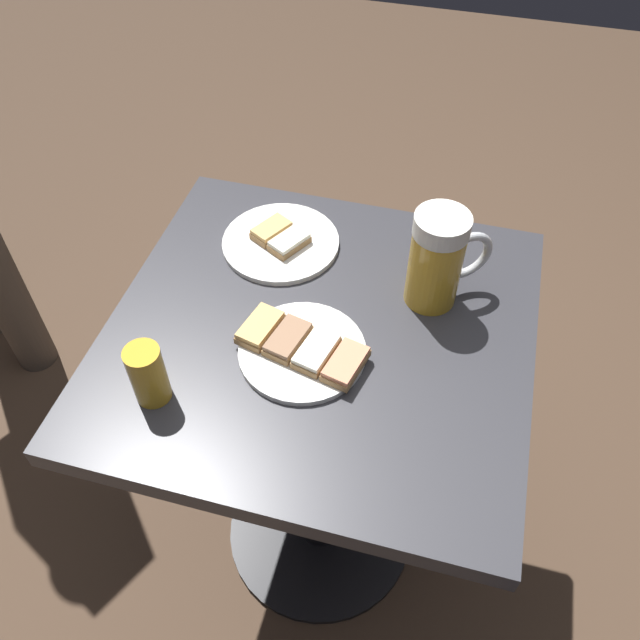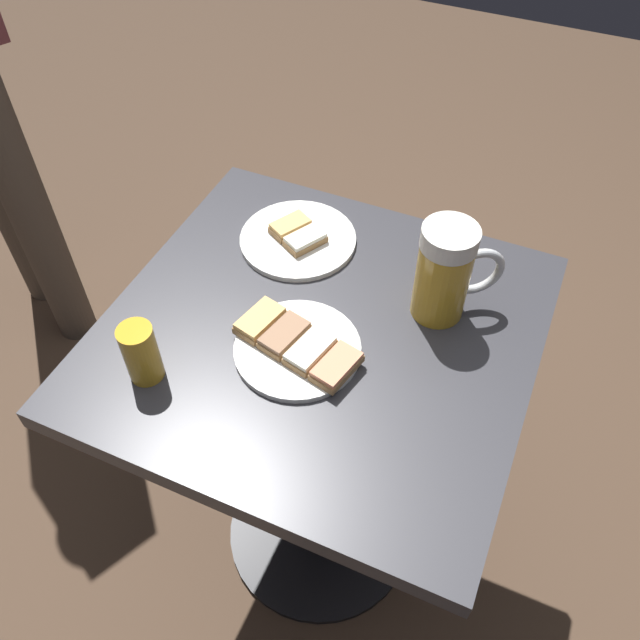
{
  "view_description": "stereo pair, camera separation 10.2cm",
  "coord_description": "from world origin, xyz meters",
  "views": [
    {
      "loc": [
        -0.17,
        0.65,
        1.56
      ],
      "look_at": [
        0.0,
        0.0,
        0.79
      ],
      "focal_mm": 36.82,
      "sensor_mm": 36.0,
      "label": 1
    },
    {
      "loc": [
        -0.27,
        0.62,
        1.56
      ],
      "look_at": [
        0.0,
        0.0,
        0.79
      ],
      "focal_mm": 36.82,
      "sensor_mm": 36.0,
      "label": 2
    }
  ],
  "objects": [
    {
      "name": "ground_plane",
      "position": [
        0.0,
        0.0,
        0.0
      ],
      "size": [
        6.0,
        6.0,
        0.0
      ],
      "primitive_type": "plane",
      "color": "#4C3828"
    },
    {
      "name": "cafe_table",
      "position": [
        0.0,
        0.0,
        0.57
      ],
      "size": [
        0.67,
        0.64,
        0.77
      ],
      "color": "black",
      "rests_on": "ground_plane"
    },
    {
      "name": "plate_near",
      "position": [
        0.01,
        0.06,
        0.78
      ],
      "size": [
        0.21,
        0.2,
        0.03
      ],
      "color": "white",
      "rests_on": "cafe_table"
    },
    {
      "name": "plate_far",
      "position": [
        0.12,
        -0.17,
        0.78
      ],
      "size": [
        0.21,
        0.21,
        0.03
      ],
      "color": "white",
      "rests_on": "cafe_table"
    },
    {
      "name": "beer_mug",
      "position": [
        -0.16,
        -0.11,
        0.86
      ],
      "size": [
        0.13,
        0.11,
        0.17
      ],
      "color": "gold",
      "rests_on": "cafe_table"
    },
    {
      "name": "beer_glass_small",
      "position": [
        0.2,
        0.19,
        0.82
      ],
      "size": [
        0.05,
        0.05,
        0.1
      ],
      "primitive_type": "cylinder",
      "color": "gold",
      "rests_on": "cafe_table"
    }
  ]
}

